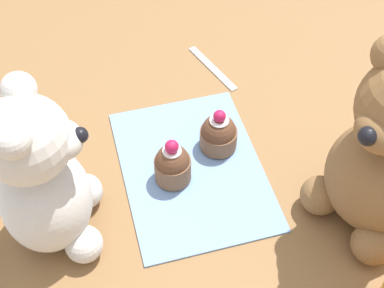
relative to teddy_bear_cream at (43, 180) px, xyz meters
name	(u,v)px	position (x,y,z in m)	size (l,w,h in m)	color
ground_plane	(192,169)	(0.05, -0.19, -0.11)	(4.00, 4.00, 0.00)	olive
knitted_placemat	(192,168)	(0.05, -0.19, -0.11)	(0.27, 0.19, 0.01)	#7A9ED1
teddy_bear_cream	(43,180)	(0.00, 0.00, 0.00)	(0.14, 0.13, 0.24)	silver
cupcake_near_cream_bear	(173,164)	(0.04, -0.16, -0.07)	(0.05, 0.05, 0.07)	brown
cupcake_near_tan_bear	(219,134)	(0.08, -0.24, -0.08)	(0.05, 0.05, 0.07)	brown
teaspoon	(212,68)	(0.25, -0.28, -0.11)	(0.13, 0.01, 0.01)	silver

